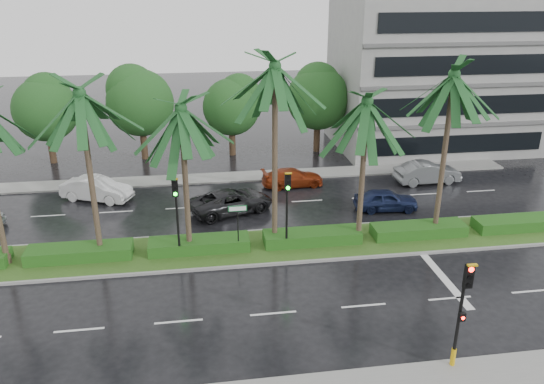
{
  "coord_description": "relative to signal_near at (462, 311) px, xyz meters",
  "views": [
    {
      "loc": [
        -2.83,
        -23.88,
        13.23
      ],
      "look_at": [
        0.9,
        1.5,
        2.98
      ],
      "focal_mm": 35.0,
      "sensor_mm": 36.0,
      "label": 1
    }
  ],
  "objects": [
    {
      "name": "building",
      "position": [
        11.0,
        27.39,
        3.5
      ],
      "size": [
        16.0,
        10.0,
        12.0
      ],
      "primitive_type": "cube",
      "color": "gray",
      "rests_on": "ground"
    },
    {
      "name": "car_grey",
      "position": [
        7.0,
        18.43,
        -1.75
      ],
      "size": [
        1.87,
        4.66,
        1.51
      ],
      "primitive_type": "imported",
      "rotation": [
        0.0,
        0.0,
        1.63
      ],
      "color": "slate",
      "rests_on": "ground"
    },
    {
      "name": "hedge",
      "position": [
        -6.0,
        10.39,
        -2.05
      ],
      "size": [
        35.2,
        1.4,
        0.6
      ],
      "color": "#214E16",
      "rests_on": "median"
    },
    {
      "name": "car_red",
      "position": [
        -2.44,
        19.2,
        -1.89
      ],
      "size": [
        2.07,
        4.36,
        1.23
      ],
      "primitive_type": "imported",
      "rotation": [
        0.0,
        0.0,
        1.65
      ],
      "color": "maroon",
      "rests_on": "ground"
    },
    {
      "name": "car_blue",
      "position": [
        2.5,
        14.3,
        -1.84
      ],
      "size": [
        1.89,
        4.0,
        1.32
      ],
      "primitive_type": "imported",
      "rotation": [
        0.0,
        0.0,
        1.49
      ],
      "color": "#161F43",
      "rests_on": "ground"
    },
    {
      "name": "signal_median_right",
      "position": [
        -4.5,
        9.69,
        0.49
      ],
      "size": [
        0.34,
        0.42,
        4.36
      ],
      "color": "black",
      "rests_on": "median"
    },
    {
      "name": "median",
      "position": [
        -6.0,
        10.39,
        -2.42
      ],
      "size": [
        36.0,
        4.0,
        0.15
      ],
      "color": "gray",
      "rests_on": "ground"
    },
    {
      "name": "palm_row",
      "position": [
        -7.25,
        10.41,
        5.28
      ],
      "size": [
        26.3,
        4.2,
        10.15
      ],
      "color": "#3B2F22",
      "rests_on": "median"
    },
    {
      "name": "street_sign",
      "position": [
        -7.0,
        9.87,
        -0.38
      ],
      "size": [
        0.95,
        0.09,
        2.6
      ],
      "color": "black",
      "rests_on": "median"
    },
    {
      "name": "lane_markings",
      "position": [
        -2.96,
        8.96,
        -2.5
      ],
      "size": [
        34.0,
        13.06,
        0.01
      ],
      "color": "silver",
      "rests_on": "ground"
    },
    {
      "name": "signal_near",
      "position": [
        0.0,
        0.0,
        0.0
      ],
      "size": [
        0.34,
        0.45,
        4.36
      ],
      "color": "black",
      "rests_on": "near_sidewalk"
    },
    {
      "name": "car_darkgrey",
      "position": [
        -6.94,
        15.36,
        -1.79
      ],
      "size": [
        3.95,
        5.6,
        1.42
      ],
      "primitive_type": "imported",
      "rotation": [
        0.0,
        0.0,
        1.92
      ],
      "color": "black",
      "rests_on": "ground"
    },
    {
      "name": "far_sidewalk",
      "position": [
        -6.0,
        21.39,
        -2.44
      ],
      "size": [
        40.0,
        2.0,
        0.12
      ],
      "primitive_type": "cube",
      "color": "gray",
      "rests_on": "ground"
    },
    {
      "name": "signal_median_left",
      "position": [
        -10.0,
        9.69,
        0.49
      ],
      "size": [
        0.34,
        0.42,
        4.36
      ],
      "color": "black",
      "rests_on": "median"
    },
    {
      "name": "bg_trees",
      "position": [
        -5.56,
        26.98,
        2.11
      ],
      "size": [
        32.96,
        5.15,
        7.44
      ],
      "color": "#382419",
      "rests_on": "ground"
    },
    {
      "name": "ground",
      "position": [
        -6.0,
        9.39,
        -2.5
      ],
      "size": [
        120.0,
        120.0,
        0.0
      ],
      "primitive_type": "plane",
      "color": "black",
      "rests_on": "ground"
    },
    {
      "name": "car_white",
      "position": [
        -15.4,
        18.56,
        -1.75
      ],
      "size": [
        3.21,
        4.82,
        1.5
      ],
      "primitive_type": "imported",
      "rotation": [
        0.0,
        0.0,
        1.18
      ],
      "color": "silver",
      "rests_on": "ground"
    }
  ]
}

